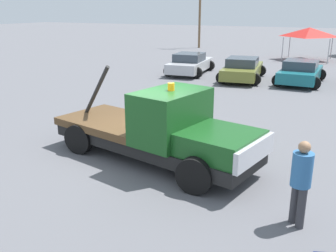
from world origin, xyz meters
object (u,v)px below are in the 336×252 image
(parked_car_olive, at_px, (242,69))
(parked_car_teal, at_px, (300,72))
(tow_truck, at_px, (162,131))
(traffic_cone, at_px, (178,114))
(canopy_tent_red, at_px, (309,32))
(utility_pole, at_px, (200,2))
(parked_car_silver, at_px, (190,64))
(person_near_truck, at_px, (301,178))

(parked_car_olive, height_order, parked_car_teal, same)
(tow_truck, height_order, parked_car_olive, tow_truck)
(parked_car_olive, distance_m, traffic_cone, 9.34)
(parked_car_teal, relative_size, canopy_tent_red, 1.25)
(parked_car_olive, xyz_separation_m, parked_car_teal, (3.25, 0.31, -0.00))
(utility_pole, bearing_deg, parked_car_olive, -60.60)
(parked_car_silver, distance_m, parked_car_teal, 6.92)
(parked_car_teal, xyz_separation_m, utility_pole, (-12.53, 16.16, 4.00))
(person_near_truck, bearing_deg, parked_car_teal, -126.82)
(tow_truck, height_order, parked_car_teal, tow_truck)
(person_near_truck, bearing_deg, canopy_tent_red, -127.93)
(traffic_cone, distance_m, utility_pole, 27.79)
(parked_car_olive, relative_size, utility_pole, 0.56)
(parked_car_silver, height_order, utility_pole, utility_pole)
(parked_car_olive, bearing_deg, tow_truck, 178.75)
(parked_car_silver, relative_size, utility_pole, 0.55)
(parked_car_silver, distance_m, utility_pole, 17.24)
(tow_truck, relative_size, parked_car_teal, 1.49)
(person_near_truck, height_order, parked_car_silver, person_near_truck)
(tow_truck, relative_size, utility_pole, 0.74)
(parked_car_teal, height_order, utility_pole, utility_pole)
(person_near_truck, distance_m, canopy_tent_red, 26.13)
(canopy_tent_red, bearing_deg, parked_car_silver, -120.20)
(person_near_truck, height_order, parked_car_teal, person_near_truck)
(tow_truck, relative_size, traffic_cone, 11.78)
(parked_car_olive, xyz_separation_m, canopy_tent_red, (2.38, 11.05, 1.59))
(tow_truck, distance_m, person_near_truck, 4.16)
(canopy_tent_red, xyz_separation_m, utility_pole, (-11.66, 5.42, 2.41))
(person_near_truck, distance_m, parked_car_silver, 17.93)
(parked_car_teal, distance_m, traffic_cone, 10.16)
(parked_car_silver, height_order, canopy_tent_red, canopy_tent_red)
(tow_truck, xyz_separation_m, parked_car_silver, (-5.06, 13.92, -0.25))
(canopy_tent_red, height_order, utility_pole, utility_pole)
(tow_truck, xyz_separation_m, parked_car_teal, (1.85, 13.55, -0.25))
(tow_truck, distance_m, traffic_cone, 4.18)
(tow_truck, xyz_separation_m, canopy_tent_red, (0.98, 24.29, 1.34))
(parked_car_teal, height_order, traffic_cone, parked_car_teal)
(parked_car_olive, relative_size, canopy_tent_red, 1.41)
(tow_truck, distance_m, utility_pole, 31.80)
(canopy_tent_red, bearing_deg, person_near_truck, -83.77)
(traffic_cone, bearing_deg, parked_car_olive, 90.41)
(parked_car_teal, xyz_separation_m, traffic_cone, (-3.19, -9.64, -0.39))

